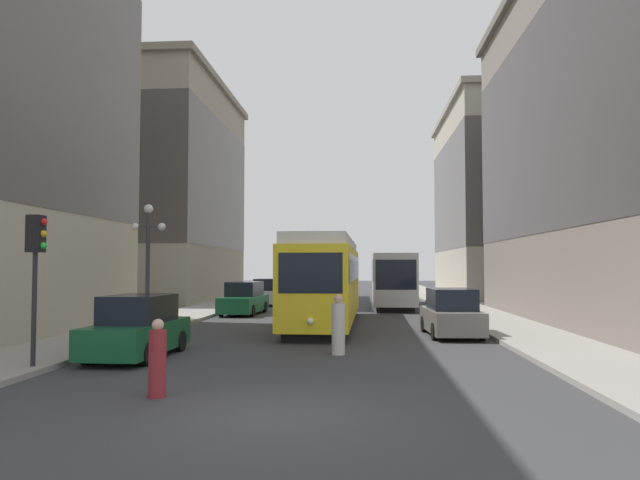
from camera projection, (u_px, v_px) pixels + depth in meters
name	position (u px, v px, depth m)	size (l,w,h in m)	color
ground_plane	(273.00, 414.00, 10.27)	(200.00, 200.00, 0.00)	#38383A
sidewalk_left	(255.00, 296.00, 50.70)	(3.21, 120.00, 0.15)	gray
sidewalk_right	(435.00, 297.00, 49.53)	(3.21, 120.00, 0.15)	gray
streetcar	(326.00, 279.00, 26.10)	(2.87, 13.44, 3.89)	black
transit_bus	(392.00, 277.00, 37.95)	(2.69, 11.27, 3.45)	black
parked_car_left_near	(138.00, 328.00, 16.79)	(1.96, 4.31, 1.82)	black
parked_car_left_mid	(244.00, 299.00, 31.95)	(2.06, 4.97, 1.82)	black
parked_car_right_far	(451.00, 314.00, 21.92)	(2.01, 4.34, 1.82)	black
parked_car_left_far	(268.00, 293.00, 39.91)	(1.99, 4.43, 1.82)	black
pedestrian_crossing_near	(338.00, 327.00, 17.31)	(0.41, 0.41, 1.81)	beige
pedestrian_crossing_far	(157.00, 361.00, 11.66)	(0.36, 0.36, 1.59)	maroon
traffic_light_near_left	(36.00, 250.00, 14.54)	(0.47, 0.36, 3.82)	#232328
lamp_post_left_near	(148.00, 246.00, 22.71)	(1.41, 0.36, 4.99)	#333338
building_left_corner	(146.00, 190.00, 45.64)	(12.80, 17.99, 17.14)	gray
building_right_midblock	(522.00, 199.00, 52.56)	(14.12, 19.29, 17.32)	#B2A893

